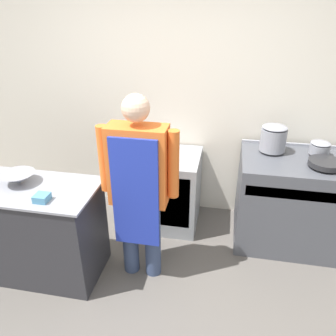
{
  "coord_description": "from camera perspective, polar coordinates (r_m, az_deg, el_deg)",
  "views": [
    {
      "loc": [
        0.56,
        -1.56,
        2.23
      ],
      "look_at": [
        0.07,
        0.99,
        0.91
      ],
      "focal_mm": 35.0,
      "sensor_mm": 36.0,
      "label": 1
    }
  ],
  "objects": [
    {
      "name": "wall_back",
      "position": [
        3.54,
        1.46,
        12.57
      ],
      "size": [
        8.0,
        0.05,
        2.7
      ],
      "color": "silver",
      "rests_on": "ground_plane"
    },
    {
      "name": "saute_pan",
      "position": [
        3.2,
        25.73,
        0.77
      ],
      "size": [
        0.29,
        0.29,
        0.05
      ],
      "color": "#262628",
      "rests_on": "stove"
    },
    {
      "name": "ground_plane",
      "position": [
        2.77,
        -5.92,
        -26.7
      ],
      "size": [
        14.0,
        14.0,
        0.0
      ],
      "primitive_type": "plane",
      "color": "#5B5651"
    },
    {
      "name": "prep_counter",
      "position": [
        3.19,
        -23.12,
        -9.75
      ],
      "size": [
        1.3,
        0.6,
        0.87
      ],
      "color": "#2D2D33",
      "rests_on": "ground_plane"
    },
    {
      "name": "mixing_bowl",
      "position": [
        2.99,
        -24.63,
        -1.63
      ],
      "size": [
        0.28,
        0.28,
        0.09
      ],
      "color": "gray",
      "rests_on": "prep_counter"
    },
    {
      "name": "stock_pot",
      "position": [
        3.31,
        17.88,
        5.03
      ],
      "size": [
        0.24,
        0.24,
        0.26
      ],
      "color": "gray",
      "rests_on": "stove"
    },
    {
      "name": "sauce_pot",
      "position": [
        3.42,
        24.92,
        3.24
      ],
      "size": [
        0.19,
        0.19,
        0.12
      ],
      "color": "gray",
      "rests_on": "stove"
    },
    {
      "name": "person_cook",
      "position": [
        2.63,
        -5.11,
        -2.51
      ],
      "size": [
        0.65,
        0.24,
        1.65
      ],
      "color": "#38476B",
      "rests_on": "ground_plane"
    },
    {
      "name": "fridge_unit",
      "position": [
        3.57,
        -0.39,
        -3.74
      ],
      "size": [
        0.71,
        0.64,
        0.81
      ],
      "color": "#93999E",
      "rests_on": "ground_plane"
    },
    {
      "name": "stove",
      "position": [
        3.49,
        20.43,
        -5.39
      ],
      "size": [
        1.02,
        0.75,
        0.94
      ],
      "color": "#4C4F56",
      "rests_on": "ground_plane"
    },
    {
      "name": "plastic_tub",
      "position": [
        2.67,
        -21.1,
        -4.86
      ],
      "size": [
        0.11,
        0.11,
        0.06
      ],
      "color": "teal",
      "rests_on": "prep_counter"
    }
  ]
}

